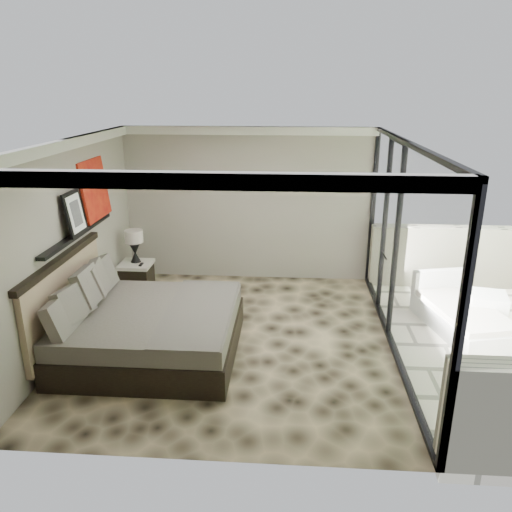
# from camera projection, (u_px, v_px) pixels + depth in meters

# --- Properties ---
(floor) EXTENTS (5.00, 5.00, 0.00)m
(floor) POSITION_uv_depth(u_px,v_px,m) (234.00, 338.00, 7.21)
(floor) COLOR black
(floor) RESTS_ON ground
(ceiling) EXTENTS (4.50, 5.00, 0.02)m
(ceiling) POSITION_uv_depth(u_px,v_px,m) (230.00, 142.00, 6.31)
(ceiling) COLOR silver
(ceiling) RESTS_ON back_wall
(back_wall) EXTENTS (4.50, 0.02, 2.80)m
(back_wall) POSITION_uv_depth(u_px,v_px,m) (248.00, 205.00, 9.11)
(back_wall) COLOR gray
(back_wall) RESTS_ON floor
(left_wall) EXTENTS (0.02, 5.00, 2.80)m
(left_wall) POSITION_uv_depth(u_px,v_px,m) (72.00, 243.00, 6.91)
(left_wall) COLOR gray
(left_wall) RESTS_ON floor
(glass_wall) EXTENTS (0.08, 5.00, 2.80)m
(glass_wall) POSITION_uv_depth(u_px,v_px,m) (401.00, 250.00, 6.60)
(glass_wall) COLOR white
(glass_wall) RESTS_ON floor
(terrace_slab) EXTENTS (3.00, 5.00, 0.12)m
(terrace_slab) POSITION_uv_depth(u_px,v_px,m) (500.00, 351.00, 6.97)
(terrace_slab) COLOR beige
(terrace_slab) RESTS_ON ground
(picture_ledge) EXTENTS (0.12, 2.20, 0.05)m
(picture_ledge) POSITION_uv_depth(u_px,v_px,m) (78.00, 234.00, 6.97)
(picture_ledge) COLOR black
(picture_ledge) RESTS_ON left_wall
(bed) EXTENTS (2.32, 2.25, 1.29)m
(bed) POSITION_uv_depth(u_px,v_px,m) (144.00, 327.00, 6.73)
(bed) COLOR black
(bed) RESTS_ON floor
(nightstand) EXTENTS (0.72, 0.72, 0.55)m
(nightstand) POSITION_uv_depth(u_px,v_px,m) (137.00, 276.00, 8.83)
(nightstand) COLOR black
(nightstand) RESTS_ON floor
(table_lamp) EXTENTS (0.32, 0.32, 0.58)m
(table_lamp) POSITION_uv_depth(u_px,v_px,m) (134.00, 242.00, 8.68)
(table_lamp) COLOR black
(table_lamp) RESTS_ON nightstand
(abstract_canvas) EXTENTS (0.13, 0.90, 0.90)m
(abstract_canvas) POSITION_uv_depth(u_px,v_px,m) (95.00, 189.00, 7.56)
(abstract_canvas) COLOR #B7190F
(abstract_canvas) RESTS_ON picture_ledge
(framed_print) EXTENTS (0.11, 0.50, 0.60)m
(framed_print) POSITION_uv_depth(u_px,v_px,m) (75.00, 213.00, 6.76)
(framed_print) COLOR black
(framed_print) RESTS_ON picture_ledge
(ottoman) EXTENTS (0.61, 0.61, 0.51)m
(ottoman) POSITION_uv_depth(u_px,v_px,m) (487.00, 309.00, 7.54)
(ottoman) COLOR white
(ottoman) RESTS_ON terrace_slab
(lounger) EXTENTS (1.22, 1.86, 0.67)m
(lounger) POSITION_uv_depth(u_px,v_px,m) (461.00, 316.00, 7.44)
(lounger) COLOR silver
(lounger) RESTS_ON terrace_slab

